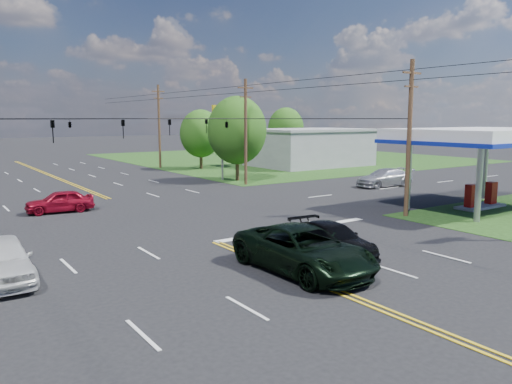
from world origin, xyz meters
TOP-DOWN VIEW (x-y plane):
  - ground at (0.00, 12.00)m, footprint 280.00×280.00m
  - grass_ne at (35.00, 44.00)m, footprint 46.00×48.00m
  - stop_bar at (5.00, 4.00)m, footprint 10.00×0.50m
  - retail_ne at (30.00, 32.00)m, footprint 14.00×10.00m
  - gas_canopy at (19.50, 2.00)m, footprint 12.20×8.20m
  - pole_se at (13.00, 3.00)m, footprint 1.60×0.28m
  - pole_ne at (13.00, 21.00)m, footprint 1.60×0.28m
  - pole_right_far at (13.00, 40.00)m, footprint 1.60×0.28m
  - span_wire_signals at (0.00, 12.00)m, footprint 26.00×18.00m
  - power_lines at (0.00, 10.00)m, footprint 26.04×100.00m
  - tree_right_a at (14.00, 24.00)m, footprint 5.70×5.70m
  - tree_right_b at (16.50, 36.00)m, footprint 4.94×4.94m
  - tree_far_r at (34.00, 42.00)m, footprint 5.32×5.32m
  - pickup_dkgreen at (0.50, -2.06)m, footprint 3.08×6.50m
  - suv_black at (3.15, -0.90)m, footprint 2.40×5.01m
  - pickup_white at (-9.50, 3.34)m, footprint 2.16×4.98m
  - sedan_red at (-4.31, 16.60)m, footprint 4.34×2.10m
  - sedan_far at (22.49, 13.00)m, footprint 5.68×2.81m
  - polesign_ne at (13.00, 25.14)m, footprint 2.04×0.42m

SIDE VIEW (x-z plane):
  - ground at x=0.00m, z-range 0.00..0.00m
  - grass_ne at x=35.00m, z-range -0.01..0.01m
  - stop_bar at x=5.00m, z-range -0.01..0.01m
  - suv_black at x=3.15m, z-range 0.00..1.41m
  - sedan_red at x=-4.31m, z-range 0.00..1.43m
  - sedan_far at x=22.49m, z-range 0.00..1.59m
  - pickup_white at x=-9.50m, z-range 0.00..1.67m
  - pickup_dkgreen at x=0.50m, z-range 0.00..1.79m
  - retail_ne at x=30.00m, z-range 0.00..4.40m
  - tree_right_b at x=16.50m, z-range 0.68..7.76m
  - tree_far_r at x=34.00m, z-range 0.73..8.36m
  - gas_canopy at x=19.50m, z-range 2.04..7.39m
  - tree_right_a at x=14.00m, z-range 0.78..8.96m
  - pole_se at x=13.00m, z-range 0.17..9.67m
  - pole_ne at x=13.00m, z-range 0.17..9.67m
  - pole_right_far at x=13.00m, z-range 0.17..10.17m
  - polesign_ne at x=13.00m, z-range 1.96..9.33m
  - span_wire_signals at x=0.00m, z-range 5.43..6.56m
  - power_lines at x=0.00m, z-range 8.28..8.92m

